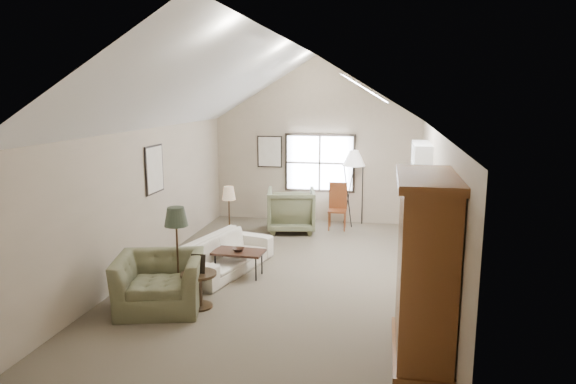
% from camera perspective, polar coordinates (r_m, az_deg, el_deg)
% --- Properties ---
extents(room_shell, '(5.01, 8.01, 4.00)m').
position_cam_1_polar(room_shell, '(8.51, -0.52, 11.53)').
color(room_shell, brown).
rests_on(room_shell, ground).
extents(window, '(1.72, 0.08, 1.42)m').
position_cam_1_polar(window, '(12.51, 3.55, 3.24)').
color(window, black).
rests_on(window, room_shell).
extents(skylight, '(0.80, 1.20, 0.52)m').
position_cam_1_polar(skylight, '(9.25, 8.70, 11.43)').
color(skylight, white).
rests_on(skylight, room_shell).
extents(wall_art, '(1.97, 3.71, 0.88)m').
position_cam_1_polar(wall_art, '(10.97, -8.16, 3.53)').
color(wall_art, black).
rests_on(wall_art, room_shell).
extents(armoire, '(0.60, 1.50, 2.20)m').
position_cam_1_polar(armoire, '(6.29, 14.98, -8.15)').
color(armoire, brown).
rests_on(armoire, ground).
extents(tv_alcove, '(0.32, 1.30, 2.10)m').
position_cam_1_polar(tv_alcove, '(10.15, 14.40, -0.60)').
color(tv_alcove, white).
rests_on(tv_alcove, ground).
extents(media_console, '(0.34, 1.18, 0.60)m').
position_cam_1_polar(media_console, '(10.35, 14.07, -5.21)').
color(media_console, '#382316').
rests_on(media_console, ground).
extents(tv_panel, '(0.05, 0.90, 0.55)m').
position_cam_1_polar(tv_panel, '(10.20, 14.23, -1.86)').
color(tv_panel, black).
rests_on(tv_panel, media_console).
extents(sofa, '(1.33, 2.27, 0.62)m').
position_cam_1_polar(sofa, '(9.24, -6.94, -6.85)').
color(sofa, silver).
rests_on(sofa, ground).
extents(armchair_near, '(1.46, 1.35, 0.79)m').
position_cam_1_polar(armchair_near, '(7.84, -14.07, -9.73)').
color(armchair_near, '#636345').
rests_on(armchair_near, ground).
extents(armchair_far, '(1.24, 1.26, 0.99)m').
position_cam_1_polar(armchair_far, '(11.73, 0.36, -2.01)').
color(armchair_far, '#616446').
rests_on(armchair_far, ground).
extents(coffee_table, '(0.90, 0.53, 0.45)m').
position_cam_1_polar(coffee_table, '(9.01, -5.49, -7.88)').
color(coffee_table, '#362016').
rests_on(coffee_table, ground).
extents(bowl, '(0.22, 0.22, 0.05)m').
position_cam_1_polar(bowl, '(8.93, -5.52, -6.37)').
color(bowl, '#361E16').
rests_on(bowl, coffee_table).
extents(side_table, '(0.65, 0.65, 0.53)m').
position_cam_1_polar(side_table, '(7.80, -9.86, -10.68)').
color(side_table, '#372816').
rests_on(side_table, ground).
extents(side_chair, '(0.43, 0.43, 1.08)m').
position_cam_1_polar(side_chair, '(11.93, 5.50, -1.63)').
color(side_chair, brown).
rests_on(side_chair, ground).
extents(tripod_lamp, '(0.69, 0.69, 1.84)m').
position_cam_1_polar(tripod_lamp, '(12.26, 7.25, 0.50)').
color(tripod_lamp, white).
rests_on(tripod_lamp, ground).
extents(dark_lamp, '(0.43, 0.43, 1.48)m').
position_cam_1_polar(dark_lamp, '(7.96, -12.17, -6.69)').
color(dark_lamp, '#252C1F').
rests_on(dark_lamp, ground).
extents(tan_lamp, '(0.32, 0.32, 1.33)m').
position_cam_1_polar(tan_lamp, '(10.33, -6.54, -2.88)').
color(tan_lamp, tan).
rests_on(tan_lamp, ground).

